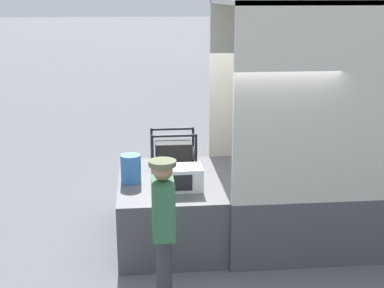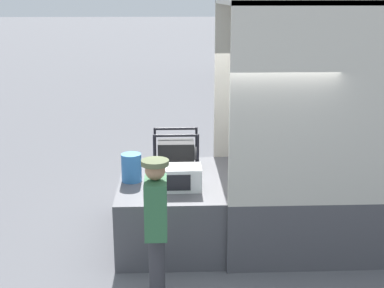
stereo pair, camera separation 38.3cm
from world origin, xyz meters
name	(u,v)px [view 2 (the right image)]	position (x,y,z in m)	size (l,w,h in m)	color
ground_plane	(219,236)	(0.00, 0.00, 0.00)	(160.00, 160.00, 0.00)	slate
tailgate_deck	(170,208)	(-0.69, 0.00, 0.44)	(1.39, 2.01, 0.89)	#4C4C51
microwave	(181,178)	(-0.55, -0.41, 1.04)	(0.53, 0.39, 0.31)	white
portable_generator	(177,154)	(-0.58, 0.46, 1.10)	(0.65, 0.44, 0.56)	black
orange_bucket	(131,168)	(-1.21, -0.07, 1.08)	(0.27, 0.27, 0.38)	#3370B2
worker_person	(156,217)	(-0.85, -1.60, 1.01)	(0.30, 0.44, 1.66)	#38383D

